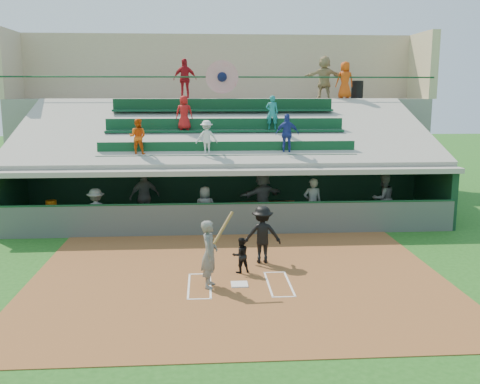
{
  "coord_description": "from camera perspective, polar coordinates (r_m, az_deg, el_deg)",
  "views": [
    {
      "loc": [
        -0.87,
        -13.05,
        4.88
      ],
      "look_at": [
        0.25,
        3.5,
        1.8
      ],
      "focal_mm": 40.0,
      "sensor_mm": 36.0,
      "label": 1
    }
  ],
  "objects": [
    {
      "name": "dugout_player_d",
      "position": [
        20.38,
        2.44,
        -0.44
      ],
      "size": [
        1.86,
        1.31,
        1.93
      ],
      "primitive_type": "imported",
      "rotation": [
        0.0,
        0.0,
        3.6
      ],
      "color": "#5F615C",
      "rests_on": "dugout_floor"
    },
    {
      "name": "white_table",
      "position": [
        20.63,
        -19.47,
        -2.77
      ],
      "size": [
        0.76,
        0.6,
        0.62
      ],
      "primitive_type": "cube",
      "rotation": [
        0.0,
        0.0,
        -0.1
      ],
      "color": "white",
      "rests_on": "dugout_floor"
    },
    {
      "name": "concourse_staff_c",
      "position": [
        26.37,
        8.96,
        11.98
      ],
      "size": [
        1.91,
        0.71,
        2.02
      ],
      "primitive_type": "imported",
      "rotation": [
        0.0,
        0.0,
        3.08
      ],
      "color": "tan",
      "rests_on": "concourse_slab"
    },
    {
      "name": "grandstand",
      "position": [
        23.72,
        -1.76,
        4.18
      ],
      "size": [
        20.4,
        10.4,
        7.8
      ],
      "color": "#505651",
      "rests_on": "ground"
    },
    {
      "name": "concourse_staff_b",
      "position": [
        25.95,
        11.11,
        11.61
      ],
      "size": [
        0.89,
        0.62,
        1.72
      ],
      "primitive_type": "imported",
      "rotation": [
        0.0,
        0.0,
        3.23
      ],
      "color": "#C4410B",
      "rests_on": "concourse_slab"
    },
    {
      "name": "batter_at_plate",
      "position": [
        13.58,
        -3.27,
        -6.57
      ],
      "size": [
        0.88,
        0.76,
        1.95
      ],
      "color": "#585A55",
      "rests_on": "dirt_slab"
    },
    {
      "name": "dugout_player_e",
      "position": [
        19.59,
        7.73,
        -1.15
      ],
      "size": [
        0.66,
        0.44,
        1.82
      ],
      "primitive_type": "imported",
      "rotation": [
        0.0,
        0.0,
        3.14
      ],
      "color": "#60635E",
      "rests_on": "dugout_floor"
    },
    {
      "name": "dirt_slab",
      "position": [
        14.43,
        -0.19,
        -9.21
      ],
      "size": [
        11.0,
        9.0,
        0.02
      ],
      "primitive_type": "cube",
      "color": "brown",
      "rests_on": "ground"
    },
    {
      "name": "batters_box_chalk",
      "position": [
        13.95,
        -0.06,
        -9.86
      ],
      "size": [
        2.65,
        1.85,
        0.01
      ],
      "color": "white",
      "rests_on": "dirt_slab"
    },
    {
      "name": "home_plate",
      "position": [
        13.95,
        -0.06,
        -9.81
      ],
      "size": [
        0.43,
        0.43,
        0.03
      ],
      "primitive_type": "cube",
      "color": "white",
      "rests_on": "dirt_slab"
    },
    {
      "name": "concourse_staff_a",
      "position": [
        25.41,
        -5.89,
        11.92
      ],
      "size": [
        1.15,
        0.65,
        1.84
      ],
      "primitive_type": "imported",
      "rotation": [
        0.0,
        0.0,
        3.34
      ],
      "color": "#B0141C",
      "rests_on": "concourse_slab"
    },
    {
      "name": "dugout_player_b",
      "position": [
        20.44,
        -10.15,
        -0.49
      ],
      "size": [
        1.26,
        0.97,
        1.99
      ],
      "primitive_type": "imported",
      "rotation": [
        0.0,
        0.0,
        3.62
      ],
      "color": "#555853",
      "rests_on": "dugout_floor"
    },
    {
      "name": "dugout_floor",
      "position": [
        20.41,
        -1.32,
        -3.26
      ],
      "size": [
        16.0,
        3.5,
        0.04
      ],
      "primitive_type": "cube",
      "color": "gray",
      "rests_on": "ground"
    },
    {
      "name": "home_umpire",
      "position": [
        15.49,
        2.4,
        -4.54
      ],
      "size": [
        1.1,
        0.65,
        1.67
      ],
      "primitive_type": "imported",
      "rotation": [
        0.0,
        0.0,
        3.12
      ],
      "color": "black",
      "rests_on": "dirt_slab"
    },
    {
      "name": "concourse_slab",
      "position": [
        26.69,
        -2.0,
        4.97
      ],
      "size": [
        20.0,
        3.0,
        4.6
      ],
      "primitive_type": "cube",
      "color": "gray",
      "rests_on": "ground"
    },
    {
      "name": "dugout_player_c",
      "position": [
        19.21,
        -3.73,
        -1.7
      ],
      "size": [
        0.77,
        0.51,
        1.56
      ],
      "primitive_type": "imported",
      "rotation": [
        0.0,
        0.0,
        3.16
      ],
      "color": "#5F615C",
      "rests_on": "dugout_floor"
    },
    {
      "name": "water_cooler",
      "position": [
        20.55,
        -19.49,
        -1.38
      ],
      "size": [
        0.39,
        0.39,
        0.39
      ],
      "primitive_type": "cylinder",
      "color": "#D2670C",
      "rests_on": "white_table"
    },
    {
      "name": "ground",
      "position": [
        13.96,
        -0.06,
        -9.95
      ],
      "size": [
        100.0,
        100.0,
        0.0
      ],
      "primitive_type": "plane",
      "color": "#1D5417",
      "rests_on": "ground"
    },
    {
      "name": "dugout_player_a",
      "position": [
        19.11,
        -15.09,
        -2.02
      ],
      "size": [
        1.15,
        0.82,
        1.62
      ],
      "primitive_type": "imported",
      "rotation": [
        0.0,
        0.0,
        3.37
      ],
      "color": "#51534E",
      "rests_on": "dugout_floor"
    },
    {
      "name": "dugout_player_f",
      "position": [
        20.78,
        15.02,
        -0.67
      ],
      "size": [
        1.06,
        0.92,
        1.87
      ],
      "primitive_type": "imported",
      "rotation": [
        0.0,
        0.0,
        3.41
      ],
      "color": "#535651",
      "rests_on": "dugout_floor"
    },
    {
      "name": "dugout_bench",
      "position": [
        21.5,
        -1.07,
        -1.84
      ],
      "size": [
        15.46,
        4.44,
        0.48
      ],
      "primitive_type": "cube",
      "rotation": [
        0.0,
        0.0,
        0.25
      ],
      "color": "brown",
      "rests_on": "dugout_floor"
    },
    {
      "name": "trash_bin",
      "position": [
        27.29,
        12.39,
        10.61
      ],
      "size": [
        0.58,
        0.58,
        0.87
      ],
      "primitive_type": "cylinder",
      "color": "black",
      "rests_on": "concourse_slab"
    },
    {
      "name": "catcher",
      "position": [
        14.71,
        0.06,
        -6.74
      ],
      "size": [
        0.57,
        0.51,
        0.99
      ],
      "primitive_type": "imported",
      "rotation": [
        0.0,
        0.0,
        3.46
      ],
      "color": "black",
      "rests_on": "dirt_slab"
    }
  ]
}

